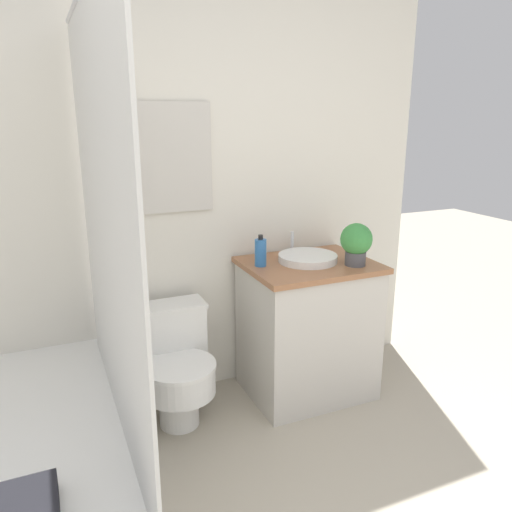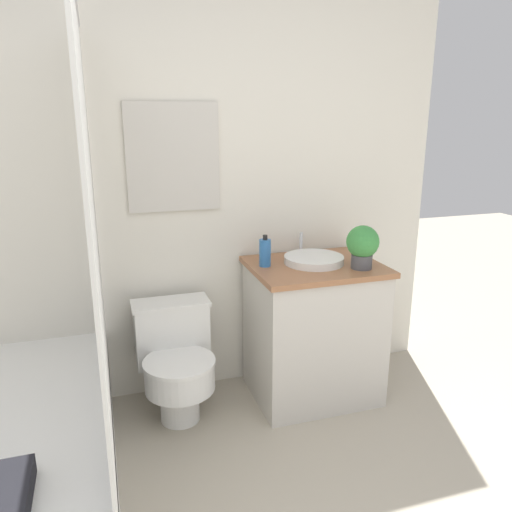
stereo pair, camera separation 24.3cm
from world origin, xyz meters
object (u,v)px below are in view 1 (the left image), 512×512
at_px(soap_bottle, 261,252).
at_px(potted_plant, 356,242).
at_px(sink, 307,258).
at_px(toilet, 174,362).

height_order(soap_bottle, potted_plant, potted_plant).
relative_size(sink, soap_bottle, 2.12).
xyz_separation_m(sink, potted_plant, (0.20, -0.17, 0.11)).
bearing_deg(sink, toilet, 178.90).
bearing_deg(soap_bottle, potted_plant, -22.06).
xyz_separation_m(toilet, sink, (0.78, -0.01, 0.48)).
bearing_deg(toilet, sink, -1.10).
bearing_deg(potted_plant, sink, 140.61).
xyz_separation_m(toilet, soap_bottle, (0.50, 0.01, 0.54)).
relative_size(toilet, soap_bottle, 3.53).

